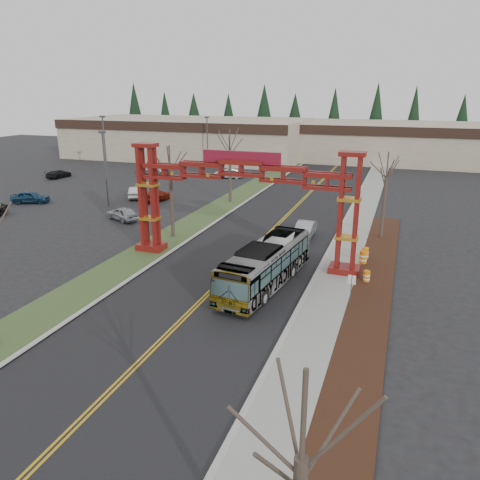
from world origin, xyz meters
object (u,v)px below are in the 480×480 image
at_px(parked_car_near_b, 136,192).
at_px(bare_tree_median_mid, 170,170).
at_px(parked_car_mid_a, 157,195).
at_px(parked_car_far_b, 152,169).
at_px(barrel_north, 365,254).
at_px(bare_tree_median_far, 230,150).
at_px(light_pole_near, 105,163).
at_px(parked_car_far_c, 59,174).
at_px(barrel_mid, 363,258).
at_px(parked_car_mid_b, 30,197).
at_px(barrel_south, 367,277).
at_px(retail_building_west, 189,138).
at_px(bare_tree_right_near, 302,460).
at_px(light_pole_far, 207,139).
at_px(gateway_arch, 241,186).
at_px(transit_bus, 266,265).
at_px(silver_sedan, 305,230).
at_px(parked_car_far_a, 228,173).
at_px(parked_car_near_a, 123,214).
at_px(street_sign, 351,284).
at_px(light_pole_mid, 105,143).
at_px(bare_tree_right_far, 386,176).
at_px(retail_building_east, 399,142).

relative_size(parked_car_near_b, bare_tree_median_mid, 0.51).
relative_size(parked_car_mid_a, parked_car_far_b, 0.90).
xyz_separation_m(parked_car_mid_a, barrel_north, (25.80, -13.08, -0.16)).
height_order(bare_tree_median_far, light_pole_near, bare_tree_median_far).
height_order(parked_car_far_c, barrel_mid, parked_car_far_c).
height_order(parked_car_far_c, barrel_north, parked_car_far_c).
xyz_separation_m(parked_car_mid_a, barrel_mid, (25.74, -14.14, -0.12)).
xyz_separation_m(parked_car_mid_b, barrel_south, (39.96, -11.63, -0.30)).
height_order(parked_car_near_b, bare_tree_median_far, bare_tree_median_far).
bearing_deg(parked_car_near_b, bare_tree_median_mid, 107.88).
distance_m(retail_building_west, bare_tree_right_near, 88.32).
distance_m(light_pole_near, light_pole_far, 29.36).
relative_size(gateway_arch, transit_bus, 1.66).
distance_m(gateway_arch, transit_bus, 6.77).
xyz_separation_m(silver_sedan, parked_car_far_c, (-42.03, 17.64, -0.09)).
relative_size(light_pole_near, barrel_north, 8.39).
height_order(parked_car_far_a, light_pole_far, light_pole_far).
distance_m(retail_building_west, parked_car_mid_a, 39.80).
bearing_deg(barrel_south, parked_car_near_a, 161.17).
bearing_deg(street_sign, parked_car_far_a, 120.33).
xyz_separation_m(parked_car_near_b, light_pole_near, (-0.81, -4.88, 4.23)).
distance_m(parked_car_far_a, light_pole_mid, 19.00).
relative_size(parked_car_mid_a, barrel_north, 4.52).
relative_size(gateway_arch, parked_car_mid_b, 4.15).
height_order(gateway_arch, parked_car_near_a, gateway_arch).
height_order(bare_tree_right_near, light_pole_mid, light_pole_mid).
relative_size(retail_building_west, light_pole_near, 5.39).
bearing_deg(bare_tree_right_far, gateway_arch, -135.32).
xyz_separation_m(transit_bus, barrel_north, (6.00, 7.52, -1.02)).
relative_size(parked_car_near_a, barrel_north, 4.05).
relative_size(bare_tree_right_near, barrel_north, 7.54).
bearing_deg(light_pole_far, bare_tree_right_far, -46.03).
distance_m(retail_building_west, bare_tree_right_far, 59.55).
bearing_deg(parked_car_near_b, barrel_north, 130.74).
bearing_deg(barrel_mid, bare_tree_median_mid, 175.07).
bearing_deg(bare_tree_right_far, retail_building_west, 132.23).
xyz_separation_m(parked_car_far_c, bare_tree_median_mid, (30.62, -21.50, 5.51)).
relative_size(parked_car_far_b, light_pole_far, 0.59).
height_order(parked_car_near_a, barrel_north, parked_car_near_a).
bearing_deg(barrel_south, bare_tree_median_far, 131.45).
height_order(bare_tree_median_mid, barrel_south, bare_tree_median_mid).
height_order(bare_tree_right_far, barrel_north, bare_tree_right_far).
relative_size(parked_car_mid_b, barrel_south, 4.93).
relative_size(parked_car_mid_a, bare_tree_right_near, 0.60).
height_order(gateway_arch, parked_car_far_c, gateway_arch).
bearing_deg(parked_car_near_a, retail_building_east, 179.36).
bearing_deg(gateway_arch, parked_car_far_b, 128.91).
xyz_separation_m(parked_car_mid_b, light_pole_far, (9.58, 31.25, 4.27)).
bearing_deg(barrel_north, parked_car_mid_b, 170.02).
bearing_deg(barrel_north, parked_car_far_b, 140.36).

